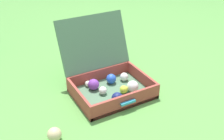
% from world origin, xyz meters
% --- Properties ---
extents(ground_plane, '(16.00, 16.00, 0.00)m').
position_xyz_m(ground_plane, '(0.00, 0.00, 0.00)').
color(ground_plane, '#569342').
extents(open_suitcase, '(0.54, 0.59, 0.50)m').
position_xyz_m(open_suitcase, '(-0.08, 0.11, 0.11)').
color(open_suitcase, '#4C7051').
rests_on(open_suitcase, ground).
extents(stray_ball_on_grass, '(0.08, 0.08, 0.08)m').
position_xyz_m(stray_ball_on_grass, '(-0.59, -0.21, 0.04)').
color(stray_ball_on_grass, '#D1B784').
rests_on(stray_ball_on_grass, ground).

